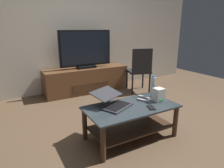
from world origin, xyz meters
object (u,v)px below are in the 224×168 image
object	(u,v)px
cell_phone	(151,108)
tv_remote	(143,100)
coffee_table	(131,116)
router_box	(159,95)
television	(86,50)
soundbar_remote	(144,97)
laptop	(112,101)
media_cabinet	(86,80)
water_bottle_near	(153,87)
dining_chair	(140,68)

from	to	relation	value
cell_phone	tv_remote	world-z (taller)	tv_remote
coffee_table	router_box	bearing A→B (deg)	-3.56
television	soundbar_remote	size ratio (longest dim) A/B	6.88
coffee_table	laptop	size ratio (longest dim) A/B	2.14
media_cabinet	water_bottle_near	distance (m)	1.91
router_box	media_cabinet	bearing A→B (deg)	94.81
router_box	tv_remote	size ratio (longest dim) A/B	1.06
media_cabinet	cell_phone	size ratio (longest dim) A/B	12.61
television	soundbar_remote	distance (m)	1.88
laptop	water_bottle_near	world-z (taller)	water_bottle_near
dining_chair	water_bottle_near	bearing A→B (deg)	-120.61
router_box	cell_phone	world-z (taller)	router_box
water_bottle_near	soundbar_remote	distance (m)	0.18
laptop	soundbar_remote	size ratio (longest dim) A/B	3.26
tv_remote	soundbar_remote	xyz separation A→B (m)	(0.09, 0.09, 0.00)
dining_chair	cell_phone	distance (m)	1.88
router_box	tv_remote	bearing A→B (deg)	151.89
coffee_table	dining_chair	bearing A→B (deg)	49.60
television	router_box	bearing A→B (deg)	-85.14
water_bottle_near	cell_phone	distance (m)	0.42
television	laptop	distance (m)	1.95
laptop	media_cabinet	bearing A→B (deg)	77.16
media_cabinet	laptop	xyz separation A→B (m)	(-0.43, -1.88, 0.22)
cell_phone	soundbar_remote	xyz separation A→B (m)	(0.14, 0.32, 0.01)
router_box	water_bottle_near	size ratio (longest dim) A/B	0.57
media_cabinet	router_box	xyz separation A→B (m)	(0.17, -2.02, 0.25)
coffee_table	router_box	world-z (taller)	router_box
coffee_table	laptop	distance (m)	0.30
coffee_table	media_cabinet	bearing A→B (deg)	83.26
television	dining_chair	bearing A→B (deg)	-30.36
television	tv_remote	bearing A→B (deg)	-90.16
soundbar_remote	dining_chair	bearing A→B (deg)	35.81
television	dining_chair	size ratio (longest dim) A/B	1.18
router_box	water_bottle_near	world-z (taller)	water_bottle_near
dining_chair	cell_phone	bearing A→B (deg)	-123.19
media_cabinet	dining_chair	size ratio (longest dim) A/B	1.89
dining_chair	media_cabinet	bearing A→B (deg)	148.69
laptop	tv_remote	xyz separation A→B (m)	(0.42, -0.05, -0.05)
television	water_bottle_near	distance (m)	1.89
laptop	water_bottle_near	xyz separation A→B (m)	(0.63, 0.00, 0.08)
coffee_table	tv_remote	distance (m)	0.28
dining_chair	router_box	world-z (taller)	dining_chair
television	soundbar_remote	xyz separation A→B (m)	(0.08, -1.82, -0.46)
dining_chair	tv_remote	world-z (taller)	dining_chair
media_cabinet	water_bottle_near	world-z (taller)	water_bottle_near
coffee_table	water_bottle_near	xyz separation A→B (m)	(0.44, 0.13, 0.28)
media_cabinet	water_bottle_near	xyz separation A→B (m)	(0.20, -1.87, 0.31)
television	dining_chair	xyz separation A→B (m)	(0.97, -0.57, -0.38)
water_bottle_near	dining_chair	bearing A→B (deg)	59.39
dining_chair	cell_phone	world-z (taller)	dining_chair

